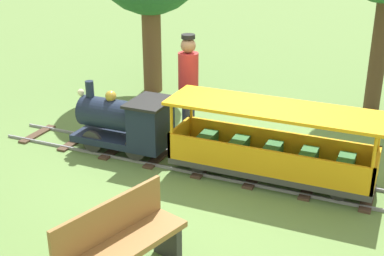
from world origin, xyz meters
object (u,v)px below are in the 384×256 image
conductor_person (188,79)px  passenger_car (271,150)px  locomotive (127,122)px  park_bench (121,244)px

conductor_person → passenger_car: bearing=-118.3°
passenger_car → conductor_person: 1.80m
locomotive → park_bench: 2.89m
passenger_car → park_bench: passenger_car is taller
conductor_person → park_bench: 3.48m
locomotive → conductor_person: 1.11m
conductor_person → locomotive: bearing=144.0°
locomotive → conductor_person: bearing=-36.0°
passenger_car → conductor_person: size_ratio=1.67×
passenger_car → park_bench: bearing=164.3°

